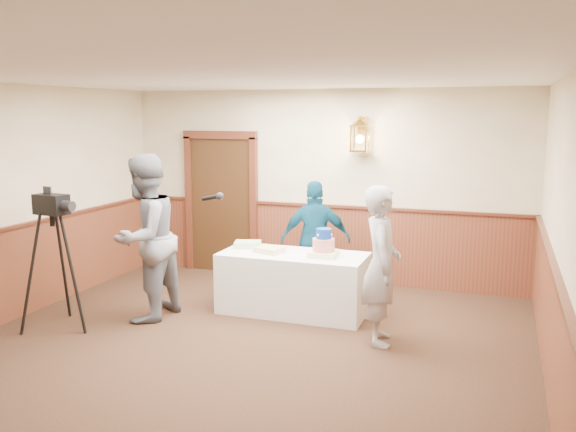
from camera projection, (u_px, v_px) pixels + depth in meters
name	position (u px, v px, depth m)	size (l,w,h in m)	color
ground	(218.00, 370.00, 5.89)	(7.00, 7.00, 0.00)	black
room_shell	(230.00, 208.00, 6.08)	(6.02, 7.02, 2.81)	#BDAF8E
display_table	(293.00, 283.00, 7.56)	(1.80, 0.80, 0.75)	silver
tiered_cake	(324.00, 246.00, 7.32)	(0.35, 0.35, 0.34)	beige
sheet_cake_yellow	(269.00, 250.00, 7.55)	(0.33, 0.25, 0.07)	#CEC87B
sheet_cake_green	(248.00, 244.00, 7.83)	(0.33, 0.26, 0.08)	#8FC188
interviewer	(145.00, 238.00, 7.23)	(1.56, 1.02, 1.99)	slate
baker	(381.00, 265.00, 6.48)	(0.62, 0.41, 1.71)	#9C9BA1
assistant_p	(316.00, 240.00, 8.11)	(0.93, 0.39, 1.58)	navy
tv_camera_rig	(56.00, 269.00, 6.94)	(0.61, 0.57, 1.56)	black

